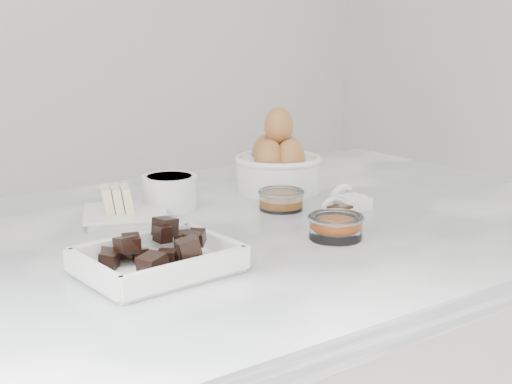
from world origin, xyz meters
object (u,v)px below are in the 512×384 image
butter_plate (124,209)px  salt_spoon (349,200)px  chocolate_dish (158,256)px  egg_bowl (278,164)px  vanilla_spoon (337,211)px  zest_bowl (336,226)px  sugar_ramekin (170,191)px  honey_bowl (281,199)px

butter_plate → salt_spoon: size_ratio=2.34×
chocolate_dish → egg_bowl: 0.49m
chocolate_dish → vanilla_spoon: size_ratio=3.37×
vanilla_spoon → salt_spoon: size_ratio=0.82×
egg_bowl → chocolate_dish: bearing=-145.6°
zest_bowl → chocolate_dish: bearing=175.8°
chocolate_dish → butter_plate: size_ratio=1.18×
sugar_ramekin → honey_bowl: bearing=-37.9°
honey_bowl → zest_bowl: 0.18m
honey_bowl → salt_spoon: salt_spoon is taller
honey_bowl → salt_spoon: bearing=-32.5°
honey_bowl → vanilla_spoon: size_ratio=1.32×
butter_plate → egg_bowl: size_ratio=1.04×
sugar_ramekin → honey_bowl: sugar_ramekin is taller
sugar_ramekin → vanilla_spoon: (0.19, -0.21, -0.02)m
butter_plate → honey_bowl: 0.27m
egg_bowl → vanilla_spoon: bearing=-100.0°
zest_bowl → vanilla_spoon: 0.12m
egg_bowl → vanilla_spoon: 0.22m
chocolate_dish → butter_plate: 0.27m
honey_bowl → egg_bowl: bearing=55.1°
salt_spoon → sugar_ramekin: bearing=144.1°
zest_bowl → vanilla_spoon: bearing=47.0°
chocolate_dish → vanilla_spoon: 0.37m
zest_bowl → vanilla_spoon: same height
zest_bowl → salt_spoon: bearing=41.2°
butter_plate → sugar_ramekin: bearing=12.0°
butter_plate → vanilla_spoon: 0.35m
zest_bowl → egg_bowl: bearing=68.5°
honey_bowl → vanilla_spoon: vanilla_spoon is taller
butter_plate → zest_bowl: bearing=-52.9°
vanilla_spoon → zest_bowl: bearing=-133.0°
chocolate_dish → zest_bowl: bearing=-4.2°
sugar_ramekin → egg_bowl: egg_bowl is taller
honey_bowl → vanilla_spoon: bearing=-66.1°
sugar_ramekin → vanilla_spoon: bearing=-47.8°
chocolate_dish → honey_bowl: size_ratio=2.56×
butter_plate → vanilla_spoon: size_ratio=2.86×
chocolate_dish → zest_bowl: chocolate_dish is taller
salt_spoon → zest_bowl: bearing=-138.8°
butter_plate → vanilla_spoon: butter_plate is taller
zest_bowl → salt_spoon: salt_spoon is taller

